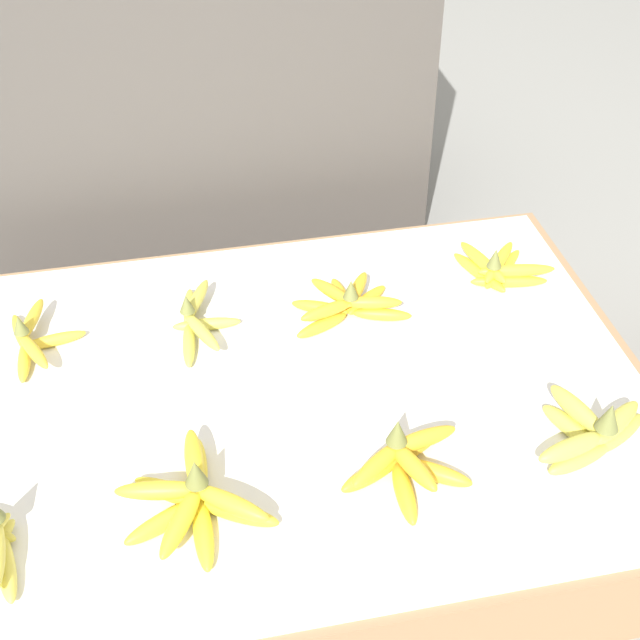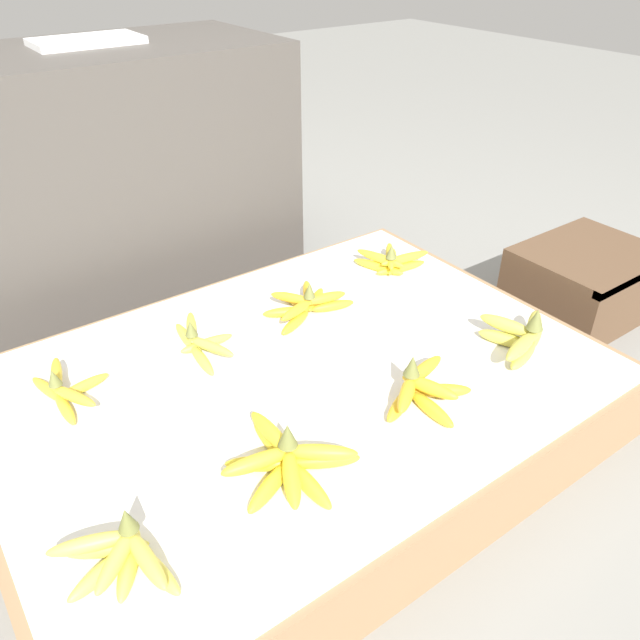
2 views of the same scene
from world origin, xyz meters
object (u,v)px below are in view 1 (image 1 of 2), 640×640
Objects in this scene: banana_bunch_middle_right at (498,269)px; banana_bunch_front_midleft at (194,499)px; banana_bunch_middle_midright at (347,303)px; banana_bunch_front_midright at (405,462)px; banana_bunch_front_right at (591,432)px; banana_bunch_middle_left at (32,339)px; banana_bunch_middle_midleft at (196,320)px.

banana_bunch_front_midleft is at bearing -144.66° from banana_bunch_middle_right.
banana_bunch_front_midright is at bearing -90.38° from banana_bunch_middle_midright.
banana_bunch_front_midleft is 0.64m from banana_bunch_front_right.
banana_bunch_front_right is at bearing -0.58° from banana_bunch_front_midright.
banana_bunch_middle_midright reaches higher than banana_bunch_middle_left.
banana_bunch_front_midright reaches higher than banana_bunch_middle_left.
banana_bunch_front_midleft is 1.23× the size of banana_bunch_middle_left.
banana_bunch_middle_midleft is 0.29m from banana_bunch_middle_midright.
banana_bunch_middle_midright is 1.30× the size of banana_bunch_middle_right.
banana_bunch_front_midleft is at bearing -178.98° from banana_bunch_front_midright.
banana_bunch_middle_midright is at bearing -1.82° from banana_bunch_middle_midleft.
banana_bunch_front_right is at bearing -91.83° from banana_bunch_middle_right.
banana_bunch_middle_right is at bearing 3.36° from banana_bunch_middle_midleft.
banana_bunch_middle_right is (0.65, 0.46, -0.00)m from banana_bunch_front_midleft.
banana_bunch_front_midright is at bearing -36.26° from banana_bunch_middle_left.
banana_bunch_front_midright is at bearing 1.02° from banana_bunch_front_midleft.
banana_bunch_front_right reaches higher than banana_bunch_front_midright.
banana_bunch_middle_midright is (-0.31, 0.42, -0.01)m from banana_bunch_front_right.
banana_bunch_middle_right is (0.91, 0.03, 0.00)m from banana_bunch_middle_left.
banana_bunch_front_midright is 1.20× the size of banana_bunch_middle_right.
banana_bunch_front_midright is 0.56m from banana_bunch_middle_right.
banana_bunch_front_midleft is at bearing -179.76° from banana_bunch_front_right.
banana_bunch_front_midleft reaches higher than banana_bunch_front_midright.
banana_bunch_front_midleft reaches higher than banana_bunch_middle_midright.
banana_bunch_middle_right is (0.01, 0.46, -0.01)m from banana_bunch_front_right.
banana_bunch_front_midleft reaches higher than banana_bunch_middle_left.
banana_bunch_front_midright is 1.03× the size of banana_bunch_middle_left.
banana_bunch_middle_midright is at bearing 51.54° from banana_bunch_front_midleft.
banana_bunch_middle_midright is at bearing -1.52° from banana_bunch_middle_left.
banana_bunch_front_midleft is at bearing -59.66° from banana_bunch_middle_left.
banana_bunch_front_right is 1.11× the size of banana_bunch_middle_left.
banana_bunch_middle_midleft is (0.04, 0.43, -0.01)m from banana_bunch_front_midleft.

